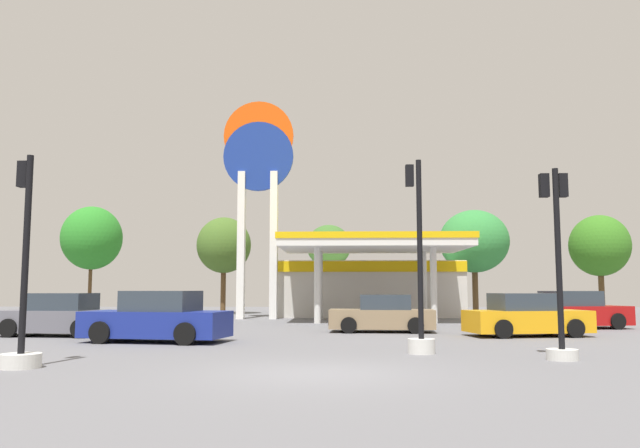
{
  "coord_description": "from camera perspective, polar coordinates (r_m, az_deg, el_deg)",
  "views": [
    {
      "loc": [
        0.47,
        -12.41,
        1.65
      ],
      "look_at": [
        -0.36,
        13.24,
        4.32
      ],
      "focal_mm": 35.02,
      "sensor_mm": 36.0,
      "label": 1
    }
  ],
  "objects": [
    {
      "name": "ground_plane",
      "position": [
        12.53,
        -0.32,
        -13.5
      ],
      "size": [
        90.0,
        90.0,
        0.0
      ],
      "primitive_type": "plane",
      "color": "slate",
      "rests_on": "ground"
    },
    {
      "name": "gas_station",
      "position": [
        37.13,
        4.47,
        -5.36
      ],
      "size": [
        10.89,
        12.35,
        4.28
      ],
      "color": "beige",
      "rests_on": "ground"
    },
    {
      "name": "station_pole_sign",
      "position": [
        35.16,
        -5.67,
        4.07
      ],
      "size": [
        3.93,
        0.56,
        12.21
      ],
      "color": "white",
      "rests_on": "ground"
    },
    {
      "name": "car_0",
      "position": [
        24.26,
        5.72,
        -8.28
      ],
      "size": [
        4.08,
        2.01,
        1.43
      ],
      "color": "black",
      "rests_on": "ground"
    },
    {
      "name": "car_1",
      "position": [
        23.15,
        18.33,
        -8.05
      ],
      "size": [
        4.41,
        2.47,
        1.49
      ],
      "color": "black",
      "rests_on": "ground"
    },
    {
      "name": "car_2",
      "position": [
        24.0,
        -22.73,
        -7.8
      ],
      "size": [
        4.33,
        2.22,
        1.5
      ],
      "color": "black",
      "rests_on": "ground"
    },
    {
      "name": "car_3",
      "position": [
        20.31,
        -14.65,
        -8.37
      ],
      "size": [
        4.67,
        2.57,
        1.59
      ],
      "color": "black",
      "rests_on": "ground"
    },
    {
      "name": "car_4",
      "position": [
        28.32,
        22.17,
        -7.41
      ],
      "size": [
        4.63,
        2.69,
        1.56
      ],
      "color": "black",
      "rests_on": "ground"
    },
    {
      "name": "traffic_signal_0",
      "position": [
        15.79,
        20.98,
        -5.16
      ],
      "size": [
        0.72,
        0.72,
        4.52
      ],
      "color": "silver",
      "rests_on": "ground"
    },
    {
      "name": "traffic_signal_1",
      "position": [
        14.68,
        -25.55,
        -7.33
      ],
      "size": [
        0.83,
        0.83,
        4.52
      ],
      "color": "silver",
      "rests_on": "ground"
    },
    {
      "name": "traffic_signal_2",
      "position": [
        16.36,
        9.09,
        -6.66
      ],
      "size": [
        0.7,
        0.71,
        5.02
      ],
      "color": "silver",
      "rests_on": "ground"
    },
    {
      "name": "tree_0",
      "position": [
        46.34,
        -20.13,
        -1.22
      ],
      "size": [
        4.15,
        4.15,
        7.38
      ],
      "color": "brown",
      "rests_on": "ground"
    },
    {
      "name": "tree_1",
      "position": [
        41.79,
        -8.77,
        -1.95
      ],
      "size": [
        3.57,
        3.57,
        6.37
      ],
      "color": "brown",
      "rests_on": "ground"
    },
    {
      "name": "tree_2",
      "position": [
        41.37,
        0.81,
        -2.06
      ],
      "size": [
        2.94,
        2.94,
        5.88
      ],
      "color": "brown",
      "rests_on": "ground"
    },
    {
      "name": "tree_3",
      "position": [
        42.62,
        13.9,
        -1.56
      ],
      "size": [
        4.57,
        4.57,
        6.87
      ],
      "color": "brown",
      "rests_on": "ground"
    },
    {
      "name": "tree_4",
      "position": [
        44.38,
        24.18,
        -1.83
      ],
      "size": [
        3.81,
        3.81,
        6.43
      ],
      "color": "brown",
      "rests_on": "ground"
    }
  ]
}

